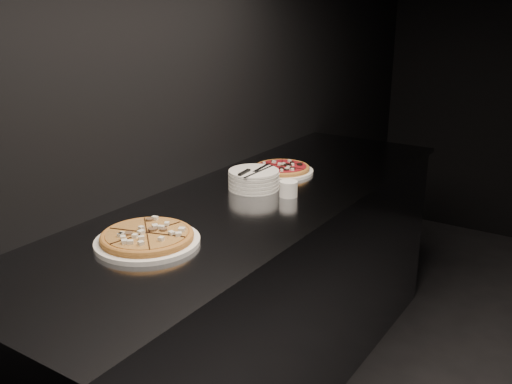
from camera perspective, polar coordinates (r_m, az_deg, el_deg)
The scene contains 7 objects.
wall_left at distance 2.47m, azimuth -7.33°, elevation 11.70°, with size 0.02×5.00×2.80m, color black.
counter at distance 2.54m, azimuth 0.02°, elevation -10.30°, with size 0.74×2.44×0.92m.
pizza_mushroom at distance 1.93m, azimuth -10.82°, elevation -4.52°, with size 0.39×0.39×0.04m.
pizza_tomato at distance 2.69m, azimuth 2.62°, elevation 2.33°, with size 0.29×0.29×0.03m.
plate_stack at distance 2.45m, azimuth -0.22°, elevation 1.28°, with size 0.22×0.22×0.08m.
cutlery at distance 2.42m, azimuth -0.27°, elevation 2.13°, with size 0.08×0.23×0.01m.
ramekin at distance 2.35m, azimuth 3.27°, elevation 0.36°, with size 0.07×0.07×0.07m.
Camera 1 is at (-0.91, -1.86, 1.69)m, focal length 40.00 mm.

